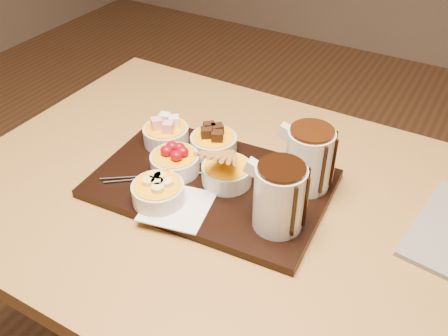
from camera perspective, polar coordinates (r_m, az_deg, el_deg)
The scene contains 11 objects.
dining_table at distance 1.05m, azimuth 2.71°, elevation -7.54°, with size 1.20×0.80×0.75m.
serving_board at distance 1.01m, azimuth -1.48°, elevation -1.79°, with size 0.46×0.30×0.02m, color black.
napkin at distance 0.94m, azimuth -5.37°, elevation -4.39°, with size 0.12×0.12×0.00m, color white.
bowl_marshmallows at distance 1.11m, azimuth -6.64°, elevation 3.73°, with size 0.10×0.10×0.04m, color beige.
bowl_cake at distance 1.07m, azimuth -1.19°, elevation 2.71°, with size 0.10×0.10×0.04m, color beige.
bowl_strawberries at distance 1.02m, azimuth -5.63°, elevation 0.54°, with size 0.10×0.10×0.04m, color beige.
bowl_biscotti at distance 0.99m, azimuth 0.31°, elevation -0.68°, with size 0.10×0.10×0.04m, color beige.
bowl_bananas at distance 0.95m, azimuth -7.52°, elevation -2.88°, with size 0.10×0.10×0.04m, color beige.
pitcher_dark_chocolate at distance 0.87m, azimuth 6.33°, elevation -3.42°, with size 0.09×0.09×0.12m, color silver.
pitcher_milk_chocolate at distance 0.97m, azimuth 9.66°, elevation 0.96°, with size 0.09×0.09×0.12m, color silver.
fondue_skewers at distance 1.02m, azimuth -6.78°, elevation -0.77°, with size 0.26×0.03×0.01m, color silver, non-canonical shape.
Camera 1 is at (0.33, -0.67, 1.39)m, focal length 40.00 mm.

